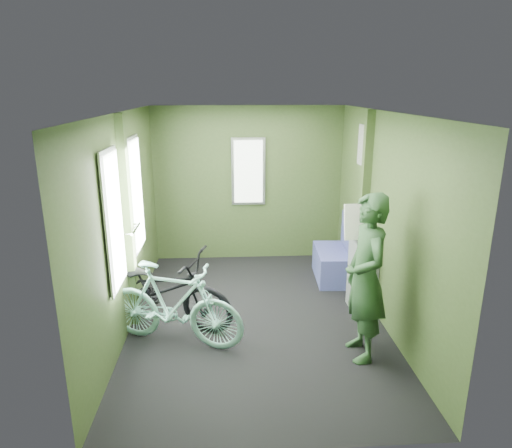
% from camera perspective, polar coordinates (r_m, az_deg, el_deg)
% --- Properties ---
extents(room, '(4.00, 4.02, 2.31)m').
position_cam_1_polar(room, '(4.86, -0.39, 3.58)').
color(room, black).
rests_on(room, ground).
extents(bicycle_black, '(1.85, 1.33, 0.97)m').
position_cam_1_polar(bicycle_black, '(5.30, -11.65, -12.28)').
color(bicycle_black, black).
rests_on(bicycle_black, ground).
extents(bicycle_mint, '(1.56, 0.96, 0.92)m').
position_cam_1_polar(bicycle_mint, '(4.94, -10.04, -14.52)').
color(bicycle_mint, '#90DACC').
rests_on(bicycle_mint, ground).
extents(passenger, '(0.43, 0.66, 1.64)m').
position_cam_1_polar(passenger, '(4.44, 13.53, -6.55)').
color(passenger, '#284928').
rests_on(passenger, ground).
extents(waste_box, '(0.27, 0.37, 0.91)m').
position_cam_1_polar(waste_box, '(5.52, 13.19, -5.97)').
color(waste_box, slate).
rests_on(waste_box, ground).
extents(bench_seat, '(0.50, 0.85, 0.87)m').
position_cam_1_polar(bench_seat, '(6.37, 9.82, -4.57)').
color(bench_seat, navy).
rests_on(bench_seat, ground).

